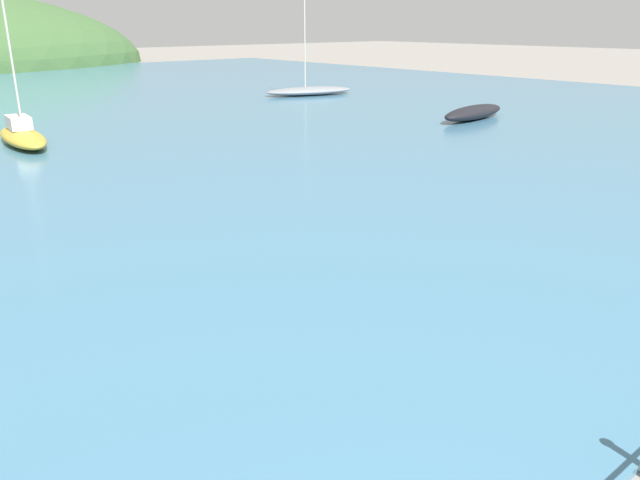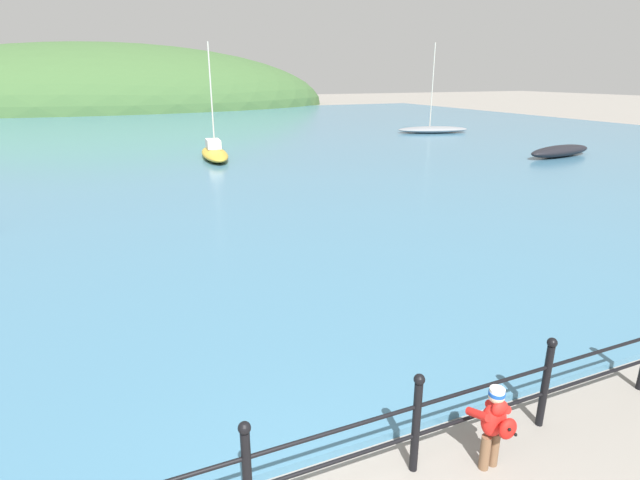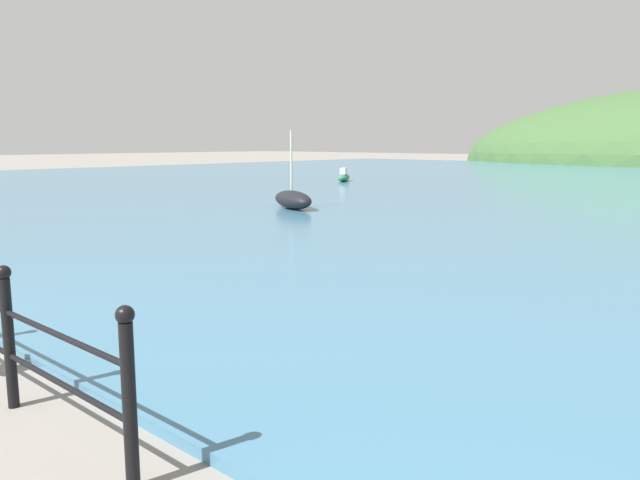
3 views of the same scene
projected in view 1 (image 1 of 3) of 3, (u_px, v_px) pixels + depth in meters
The scene contains 3 objects.
boat_far_left at pixel (309, 91), 35.31m from camera, with size 5.42×3.13×6.09m.
boat_red_dinghy at pixel (474, 112), 26.50m from camera, with size 4.65×1.80×0.57m.
boat_mid_harbor at pixel (22, 135), 21.07m from camera, with size 1.63×4.61×5.46m.
Camera 1 is at (-2.11, 0.27, 4.05)m, focal length 35.00 mm.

